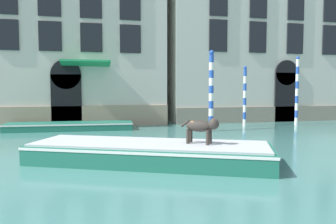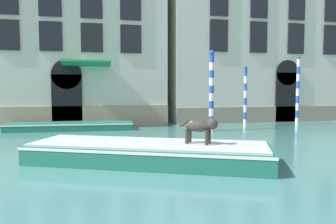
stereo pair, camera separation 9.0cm
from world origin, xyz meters
The scene contains 8 objects.
palazzo_left centered at (1.05, 20.40, 6.95)m, with size 11.61×7.40×13.95m.
palazzo_right centered at (14.52, 20.41, 6.50)m, with size 14.17×6.13×13.03m.
boat_foreground centered at (3.84, 7.08, 0.34)m, with size 7.77×5.20×0.64m.
dog_on_deck centered at (5.35, 6.48, 1.17)m, with size 1.03×0.85×0.82m.
boat_moored_near_palazzo centered at (0.97, 15.98, 0.23)m, with size 6.93×1.97×0.43m.
mooring_pole_0 centered at (8.44, 13.78, 2.20)m, with size 0.27×0.27×4.37m.
mooring_pole_2 centered at (14.82, 15.40, 2.18)m, with size 0.20×0.20×4.33m.
mooring_pole_3 centered at (11.22, 15.38, 1.85)m, with size 0.20×0.20×3.67m.
Camera 2 is at (2.16, -2.89, 2.34)m, focal length 35.00 mm.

